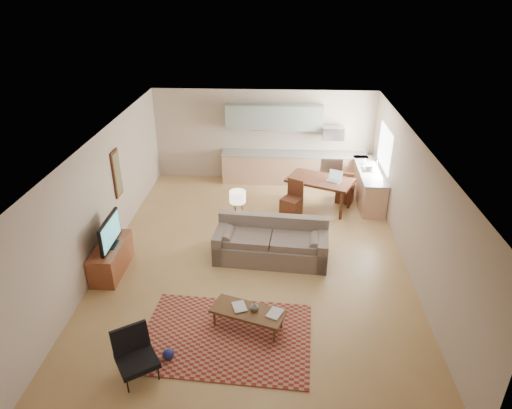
# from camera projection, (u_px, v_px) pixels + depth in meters

# --- Properties ---
(room) EXTENTS (9.00, 9.00, 9.00)m
(room) POSITION_uv_depth(u_px,v_px,m) (255.00, 202.00, 9.51)
(room) COLOR #A9814D
(room) RESTS_ON ground
(kitchen_counter_back) EXTENTS (4.26, 0.64, 0.92)m
(kitchen_counter_back) POSITION_uv_depth(u_px,v_px,m) (293.00, 168.00, 13.60)
(kitchen_counter_back) COLOR tan
(kitchen_counter_back) RESTS_ON ground
(kitchen_counter_right) EXTENTS (0.64, 2.26, 0.92)m
(kitchen_counter_right) POSITION_uv_depth(u_px,v_px,m) (369.00, 186.00, 12.44)
(kitchen_counter_right) COLOR tan
(kitchen_counter_right) RESTS_ON ground
(kitchen_range) EXTENTS (0.62, 0.62, 0.90)m
(kitchen_range) POSITION_uv_depth(u_px,v_px,m) (330.00, 169.00, 13.54)
(kitchen_range) COLOR #A5A8AD
(kitchen_range) RESTS_ON ground
(kitchen_microwave) EXTENTS (0.62, 0.40, 0.35)m
(kitchen_microwave) POSITION_uv_depth(u_px,v_px,m) (333.00, 133.00, 13.07)
(kitchen_microwave) COLOR #A5A8AD
(kitchen_microwave) RESTS_ON room
(upper_cabinets) EXTENTS (2.80, 0.34, 0.70)m
(upper_cabinets) POSITION_uv_depth(u_px,v_px,m) (274.00, 117.00, 13.09)
(upper_cabinets) COLOR gray
(upper_cabinets) RESTS_ON room
(window_right) EXTENTS (0.02, 1.40, 1.05)m
(window_right) POSITION_uv_depth(u_px,v_px,m) (385.00, 148.00, 11.94)
(window_right) COLOR white
(window_right) RESTS_ON room
(wall_art_left) EXTENTS (0.06, 0.42, 1.10)m
(wall_art_left) POSITION_uv_depth(u_px,v_px,m) (117.00, 174.00, 10.38)
(wall_art_left) COLOR olive
(wall_art_left) RESTS_ON room
(triptych) EXTENTS (1.70, 0.04, 0.50)m
(triptych) POSITION_uv_depth(u_px,v_px,m) (261.00, 122.00, 13.33)
(triptych) COLOR #F7DFC0
(triptych) RESTS_ON room
(rug) EXTENTS (3.01, 2.18, 0.02)m
(rug) POSITION_uv_depth(u_px,v_px,m) (226.00, 337.00, 7.86)
(rug) COLOR maroon
(rug) RESTS_ON floor
(sofa) EXTENTS (2.63, 1.31, 0.88)m
(sofa) POSITION_uv_depth(u_px,v_px,m) (271.00, 241.00, 9.86)
(sofa) COLOR #6B5B53
(sofa) RESTS_ON floor
(coffee_table) EXTENTS (1.38, 0.89, 0.39)m
(coffee_table) POSITION_uv_depth(u_px,v_px,m) (248.00, 319.00, 8.00)
(coffee_table) COLOR #4B2F18
(coffee_table) RESTS_ON floor
(book_a) EXTENTS (0.41, 0.44, 0.03)m
(book_a) POSITION_uv_depth(u_px,v_px,m) (233.00, 308.00, 7.95)
(book_a) COLOR maroon
(book_a) RESTS_ON coffee_table
(book_b) EXTENTS (0.46, 0.48, 0.02)m
(book_b) POSITION_uv_depth(u_px,v_px,m) (269.00, 311.00, 7.87)
(book_b) COLOR navy
(book_b) RESTS_ON coffee_table
(vase) EXTENTS (0.23, 0.23, 0.17)m
(vase) POSITION_uv_depth(u_px,v_px,m) (254.00, 306.00, 7.88)
(vase) COLOR black
(vase) RESTS_ON coffee_table
(armchair) EXTENTS (0.93, 0.93, 0.76)m
(armchair) POSITION_uv_depth(u_px,v_px,m) (136.00, 357.00, 6.95)
(armchair) COLOR black
(armchair) RESTS_ON floor
(tv_credenza) EXTENTS (0.52, 1.36, 0.63)m
(tv_credenza) POSITION_uv_depth(u_px,v_px,m) (111.00, 258.00, 9.51)
(tv_credenza) COLOR brown
(tv_credenza) RESTS_ON floor
(tv) EXTENTS (0.10, 1.05, 0.63)m
(tv) POSITION_uv_depth(u_px,v_px,m) (110.00, 232.00, 9.22)
(tv) COLOR black
(tv) RESTS_ON tv_credenza
(console_table) EXTENTS (0.65, 0.44, 0.75)m
(console_table) POSITION_uv_depth(u_px,v_px,m) (238.00, 229.00, 10.47)
(console_table) COLOR #3C1D11
(console_table) RESTS_ON floor
(table_lamp) EXTENTS (0.42, 0.42, 0.60)m
(table_lamp) POSITION_uv_depth(u_px,v_px,m) (238.00, 203.00, 10.17)
(table_lamp) COLOR beige
(table_lamp) RESTS_ON console_table
(dining_table) EXTENTS (1.90, 1.54, 0.84)m
(dining_table) POSITION_uv_depth(u_px,v_px,m) (319.00, 194.00, 12.07)
(dining_table) COLOR #3C1D11
(dining_table) RESTS_ON floor
(dining_chair_near) EXTENTS (0.63, 0.64, 0.95)m
(dining_chair_near) POSITION_uv_depth(u_px,v_px,m) (291.00, 199.00, 11.67)
(dining_chair_near) COLOR #3C1D11
(dining_chair_near) RESTS_ON floor
(dining_chair_far) EXTENTS (0.56, 0.58, 0.93)m
(dining_chair_far) POSITION_uv_depth(u_px,v_px,m) (346.00, 186.00, 12.42)
(dining_chair_far) COLOR #3C1D11
(dining_chair_far) RESTS_ON floor
(laptop) EXTENTS (0.44, 0.40, 0.27)m
(laptop) POSITION_uv_depth(u_px,v_px,m) (334.00, 176.00, 11.70)
(laptop) COLOR #A5A8AD
(laptop) RESTS_ON dining_table
(soap_bottle) EXTENTS (0.12, 0.13, 0.19)m
(soap_bottle) POSITION_uv_depth(u_px,v_px,m) (365.00, 161.00, 12.53)
(soap_bottle) COLOR #F7DFC0
(soap_bottle) RESTS_ON kitchen_counter_right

